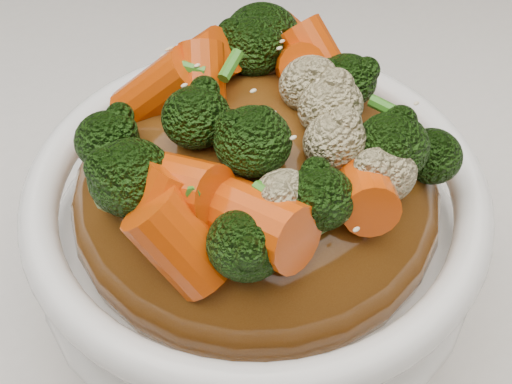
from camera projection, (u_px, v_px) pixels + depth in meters
tablecloth at (246, 332)px, 0.40m from camera, size 1.20×0.80×0.04m
bowl at (256, 236)px, 0.37m from camera, size 0.29×0.29×0.09m
sauce_base at (256, 196)px, 0.35m from camera, size 0.23×0.23×0.10m
carrots at (256, 93)px, 0.30m from camera, size 0.23×0.23×0.05m
broccoli at (256, 95)px, 0.30m from camera, size 0.23×0.23×0.05m
cauliflower at (256, 99)px, 0.30m from camera, size 0.23×0.23×0.04m
scallions at (256, 91)px, 0.30m from camera, size 0.17×0.17×0.02m
sesame_seeds at (256, 91)px, 0.30m from camera, size 0.21×0.21×0.01m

